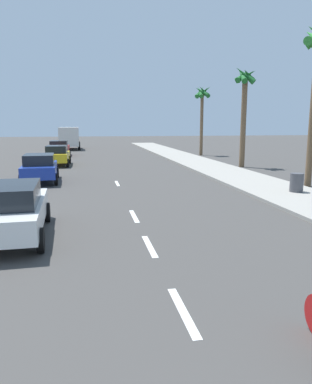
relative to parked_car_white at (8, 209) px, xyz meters
name	(u,v)px	position (x,y,z in m)	size (l,w,h in m)	color
ground_plane	(118,186)	(3.82, 8.52, -0.84)	(160.00, 160.00, 0.00)	#423F3D
sidewalk_strip	(236,176)	(11.22, 10.52, -0.77)	(3.60, 80.00, 0.14)	#9E998E
lane_stripe_2	(183,311)	(3.82, -5.03, -0.84)	(0.16, 1.80, 0.01)	white
lane_stripe_3	(149,246)	(3.82, -1.47, -0.84)	(0.16, 1.80, 0.01)	white
lane_stripe_4	(134,216)	(3.82, 1.84, -0.84)	(0.16, 1.80, 0.01)	white
lane_stripe_5	(117,183)	(3.82, 9.31, -0.84)	(0.16, 1.80, 0.01)	white
parked_car_white	(8,209)	(0.00, 0.00, 0.00)	(2.26, 4.63, 1.57)	white
parked_car_blue	(40,167)	(-0.38, 10.63, 0.00)	(2.14, 4.31, 1.57)	#1E389E
parked_car_yellow	(57,155)	(-0.07, 19.01, 0.00)	(1.93, 4.10, 1.57)	gold
parked_car_red	(59,148)	(-0.51, 27.76, 0.00)	(2.05, 4.42, 1.57)	red
delivery_truck	(69,138)	(0.04, 37.96, 0.66)	(2.78, 6.29, 2.80)	maroon
palm_tree_far	(244,93)	(13.74, 15.54, 4.62)	(1.79, 1.78, 7.45)	brown
palm_tree_distant	(202,100)	(13.90, 26.34, 4.79)	(1.89, 1.90, 7.20)	brown
trash_bin_far	(297,183)	(11.67, 4.52, -0.27)	(0.60, 0.60, 0.86)	#47474C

